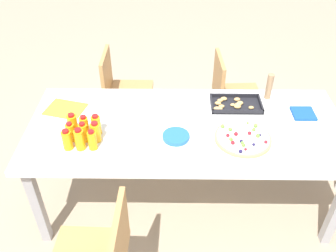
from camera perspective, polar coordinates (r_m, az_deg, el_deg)
name	(u,v)px	position (r m, az deg, el deg)	size (l,w,h in m)	color
ground_plane	(184,199)	(2.92, 2.52, -11.22)	(12.00, 12.00, 0.00)	tan
party_table	(187,133)	(2.46, 2.95, -1.09)	(2.10, 0.89, 0.73)	silver
chair_far_left	(121,89)	(3.23, -7.27, 5.80)	(0.40, 0.40, 0.83)	#B7844C
chair_far_right	(231,93)	(3.20, 9.75, 5.16)	(0.42, 0.42, 0.83)	#B7844C
juice_bottle_0	(67,140)	(2.28, -15.43, -2.10)	(0.06, 0.06, 0.14)	#FAAB14
juice_bottle_1	(80,139)	(2.26, -13.61, -2.05)	(0.06, 0.06, 0.15)	#FAAC14
juice_bottle_2	(92,140)	(2.25, -11.71, -2.18)	(0.05, 0.05, 0.14)	#F9AD14
juice_bottle_3	(71,132)	(2.34, -14.93, -0.93)	(0.05, 0.05, 0.14)	#F9AE14
juice_bottle_4	(83,132)	(2.32, -13.04, -0.97)	(0.05, 0.05, 0.14)	#FAAE14
juice_bottle_5	(96,132)	(2.30, -11.21, -0.94)	(0.06, 0.06, 0.14)	#F9AC14
juice_bottle_6	(73,124)	(2.39, -14.62, 0.30)	(0.06, 0.06, 0.15)	#FAAB14
juice_bottle_7	(84,125)	(2.37, -12.89, 0.11)	(0.05, 0.05, 0.13)	#FAAE14
juice_bottle_8	(96,125)	(2.35, -11.11, 0.16)	(0.06, 0.06, 0.14)	#FAAE14
fruit_pizza	(243,138)	(2.34, 11.58, -1.82)	(0.36, 0.36, 0.05)	tan
snack_tray	(234,105)	(2.63, 10.21, 3.30)	(0.36, 0.21, 0.04)	black
plate_stack	(176,136)	(2.31, 1.25, -1.64)	(0.17, 0.17, 0.02)	blue
napkin_stack	(303,114)	(2.67, 20.32, 1.84)	(0.15, 0.15, 0.02)	#194CA5
cardboard_tube	(269,86)	(2.72, 15.49, 5.95)	(0.04, 0.04, 0.19)	#9E7A56
paper_folder	(65,109)	(2.66, -15.69, 2.57)	(0.26, 0.20, 0.01)	yellow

